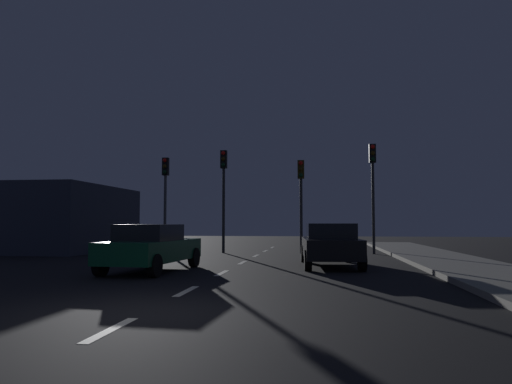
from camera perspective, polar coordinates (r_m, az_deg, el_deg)
name	(u,v)px	position (r m, az deg, el deg)	size (l,w,h in m)	color
ground_plane	(226,271)	(14.95, -3.58, -9.31)	(80.00, 80.00, 0.00)	black
sidewalk_curb_right	(484,272)	(15.38, 25.36, -8.52)	(3.00, 40.00, 0.15)	gray
lane_stripe_nearest	(111,330)	(7.16, -16.78, -15.29)	(0.16, 1.60, 0.01)	silver
lane_stripe_second	(187,291)	(10.69, -8.21, -11.50)	(0.16, 1.60, 0.01)	silver
lane_stripe_third	(222,273)	(14.36, -4.04, -9.52)	(0.16, 1.60, 0.01)	silver
lane_stripe_fourth	(242,263)	(18.09, -1.61, -8.33)	(0.16, 1.60, 0.01)	silver
lane_stripe_fifth	(256,256)	(21.84, -0.01, -7.54)	(0.16, 1.60, 0.01)	silver
lane_stripe_sixth	(265,251)	(25.60, 1.11, -6.97)	(0.16, 1.60, 0.01)	silver
lane_stripe_seventh	(272,247)	(29.37, 1.94, -6.55)	(0.16, 1.60, 0.01)	silver
traffic_signal_far_left	(165,186)	(24.85, -10.67, 0.74)	(0.32, 0.38, 4.79)	#4C4C51
traffic_signal_center_left	(224,181)	(24.10, -3.85, 1.30)	(0.32, 0.38, 5.10)	#2D2D30
traffic_signal_center_right	(301,188)	(23.61, 5.34, 0.53)	(0.32, 0.38, 4.54)	#2D2D30
traffic_signal_far_right	(373,177)	(23.78, 13.63, 1.72)	(0.32, 0.38, 5.26)	#2D2D30
car_stopped_ahead	(330,244)	(16.67, 8.73, -6.12)	(2.13, 4.59, 1.45)	black
car_adjacent_lane	(151,247)	(15.11, -12.25, -6.37)	(2.07, 4.46, 1.43)	#0F4C2D
storefront_left	(69,219)	(27.43, -21.23, -2.96)	(4.64, 8.25, 3.40)	#333847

